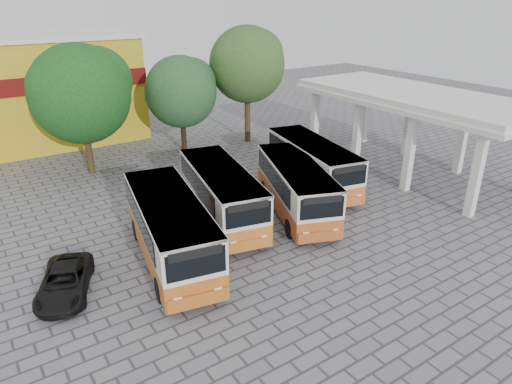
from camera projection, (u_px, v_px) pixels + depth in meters
ground at (330, 236)px, 22.83m from camera, size 90.00×90.00×0.00m
terminal_shelter at (415, 99)px, 29.27m from camera, size 6.80×15.80×5.40m
shophouse_block at (0, 92)px, 35.36m from camera, size 20.40×10.40×8.30m
bus_far_left at (170, 227)px, 20.02m from camera, size 4.03×8.70×3.00m
bus_centre_left at (221, 192)px, 23.72m from camera, size 4.07×8.43×2.90m
bus_centre_right at (296, 186)px, 24.55m from camera, size 5.02×8.41×2.83m
bus_far_right at (312, 162)px, 27.92m from camera, size 4.01×8.44×2.90m
tree_left at (81, 90)px, 28.69m from camera, size 6.61×6.30×8.49m
tree_middle at (181, 89)px, 33.36m from camera, size 5.51×5.25×7.16m
tree_right at (248, 62)px, 35.17m from camera, size 6.16×5.86×9.05m
parked_car at (65, 282)px, 18.25m from camera, size 3.20×4.38×1.11m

